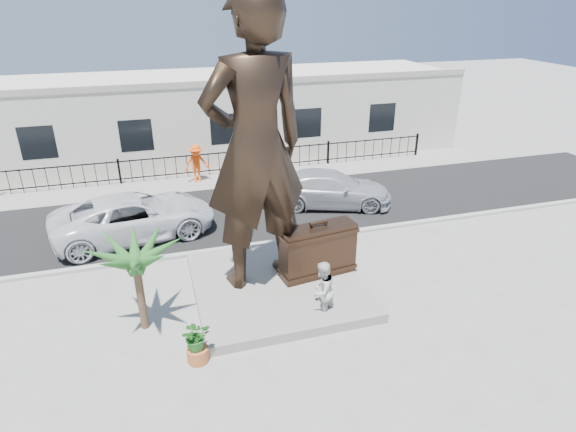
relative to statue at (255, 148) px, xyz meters
name	(u,v)px	position (x,y,z in m)	size (l,w,h in m)	color
ground	(307,313)	(1.02, -1.87, -4.64)	(100.00, 100.00, 0.00)	#9E9991
street	(250,208)	(1.02, 6.13, -4.64)	(40.00, 7.00, 0.01)	black
curb	(269,243)	(1.02, 2.63, -4.58)	(40.00, 0.25, 0.12)	#A5A399
far_sidewalk	(233,178)	(1.02, 10.13, -4.63)	(40.00, 2.50, 0.02)	#9E9991
plinth	(277,285)	(0.52, -0.37, -4.49)	(5.20, 5.20, 0.30)	gray
fence	(230,162)	(1.02, 10.93, -4.04)	(22.00, 0.10, 1.20)	black
building	(216,114)	(1.02, 15.13, -2.44)	(28.00, 7.00, 4.40)	silver
statue	(255,148)	(0.00, 0.00, 0.00)	(3.17, 2.08, 8.68)	black
suitcase	(318,250)	(1.89, -0.29, -3.49)	(2.43, 0.77, 1.71)	#312015
tourist	(322,291)	(1.37, -2.12, -3.74)	(0.87, 0.68, 1.79)	silver
car_white	(134,216)	(-3.77, 4.75, -3.78)	(2.81, 6.10, 1.70)	silver
car_silver	(330,189)	(4.55, 5.49, -3.85)	(2.18, 5.37, 1.56)	#AEB0B3
worker	(197,163)	(-0.76, 10.14, -3.67)	(1.23, 0.70, 1.90)	#FF520D
palm_tree	(145,327)	(-3.61, -1.18, -4.64)	(1.80, 1.80, 3.20)	#235820
planter	(198,354)	(-2.32, -3.00, -4.44)	(0.56, 0.56, 0.40)	#BA6031
shrub	(196,335)	(-2.32, -3.00, -3.83)	(0.73, 0.63, 0.81)	#266822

